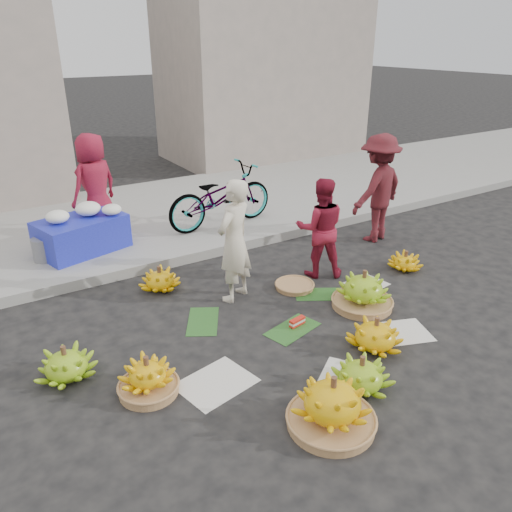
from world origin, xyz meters
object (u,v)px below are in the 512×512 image
banana_bunch_0 (148,378)px  vendor_cream (234,241)px  flower_table (82,232)px  banana_bunch_4 (363,291)px  bicycle (221,196)px

banana_bunch_0 → vendor_cream: size_ratio=0.40×
banana_bunch_0 → flower_table: bearing=85.0°
banana_bunch_4 → banana_bunch_0: bearing=-176.7°
banana_bunch_0 → bicycle: size_ratio=0.32×
vendor_cream → bicycle: bearing=-140.7°
vendor_cream → banana_bunch_4: bearing=112.8°
banana_bunch_4 → vendor_cream: 1.70m
flower_table → bicycle: bicycle is taller
flower_table → bicycle: size_ratio=0.71×
banana_bunch_0 → bicycle: bearing=52.6°
banana_bunch_0 → vendor_cream: vendor_cream is taller
bicycle → banana_bunch_4: bearing=-179.4°
banana_bunch_4 → bicycle: bearing=94.5°
banana_bunch_4 → vendor_cream: vendor_cream is taller
banana_bunch_4 → flower_table: size_ratio=0.59×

